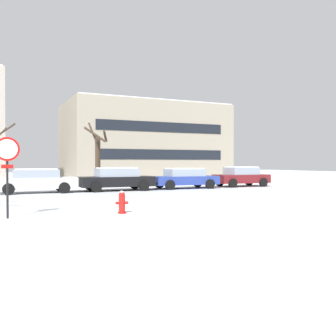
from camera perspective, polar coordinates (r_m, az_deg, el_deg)
The scene contains 10 objects.
ground_plane at distance 15.06m, azimuth -14.99°, elevation -5.96°, with size 120.00×120.00×0.00m, color white.
road_surface at distance 18.39m, azimuth -16.90°, elevation -4.73°, with size 80.00×8.79×0.00m.
stop_sign at distance 13.26m, azimuth -22.58°, elevation 0.91°, with size 0.76×0.20×2.57m.
fire_hydrant at distance 13.56m, azimuth -6.80°, elevation -4.99°, with size 0.44×0.30×0.79m.
parked_car_white at distance 23.67m, azimuth -18.87°, elevation -1.75°, with size 4.62×2.18×1.41m.
parked_car_black at distance 24.48m, azimuth -7.57°, elevation -1.59°, with size 4.64×2.19×1.46m.
parked_car_blue at distance 26.33m, azimuth 2.45°, elevation -1.48°, with size 4.58×2.17×1.39m.
parked_car_maroon at distance 29.00m, azimuth 10.73°, elevation -1.22°, with size 4.07×2.14×1.47m.
tree_far_right at distance 27.44m, azimuth -10.30°, elevation 1.52°, with size 1.85×1.41×4.56m.
building_far_right at distance 39.14m, azimuth -3.47°, elevation 3.76°, with size 15.45×8.88×7.55m.
Camera 1 is at (-2.68, -14.71, 1.77)m, focal length 41.43 mm.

